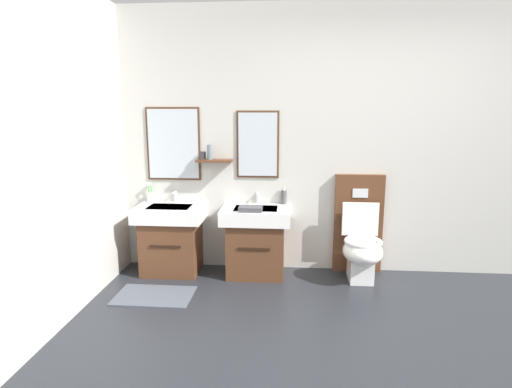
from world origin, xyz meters
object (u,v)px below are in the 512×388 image
at_px(soap_dispenser, 284,197).
at_px(folded_hand_towel, 251,209).
at_px(toothbrush_cup, 150,196).
at_px(toilet, 360,240).
at_px(vanity_sink_left, 171,237).
at_px(vanity_sink_right, 256,239).

bearing_deg(soap_dispenser, folded_hand_towel, -133.01).
bearing_deg(toothbrush_cup, folded_hand_towel, -16.52).
relative_size(toothbrush_cup, folded_hand_towel, 0.95).
bearing_deg(toilet, vanity_sink_left, -179.72).
xyz_separation_m(vanity_sink_right, toilet, (1.02, 0.01, 0.01)).
xyz_separation_m(vanity_sink_left, soap_dispenser, (1.13, 0.18, 0.39)).
relative_size(soap_dispenser, folded_hand_towel, 0.80).
xyz_separation_m(toilet, soap_dispenser, (-0.75, 0.17, 0.39)).
height_order(vanity_sink_right, toothbrush_cup, toothbrush_cup).
xyz_separation_m(vanity_sink_right, folded_hand_towel, (-0.04, -0.15, 0.34)).
bearing_deg(vanity_sink_right, folded_hand_towel, -105.04).
bearing_deg(folded_hand_towel, toothbrush_cup, 163.48).
distance_m(toothbrush_cup, folded_hand_towel, 1.12).
bearing_deg(vanity_sink_right, soap_dispenser, 34.02).
distance_m(toothbrush_cup, soap_dispenser, 1.38).
distance_m(toilet, soap_dispenser, 0.86).
xyz_separation_m(vanity_sink_right, toothbrush_cup, (-1.12, 0.17, 0.38)).
xyz_separation_m(vanity_sink_left, toothbrush_cup, (-0.26, 0.17, 0.38)).
bearing_deg(toothbrush_cup, toilet, -4.31).
distance_m(vanity_sink_left, toothbrush_cup, 0.49).
bearing_deg(vanity_sink_left, toilet, 0.28).
bearing_deg(folded_hand_towel, vanity_sink_right, 74.96).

